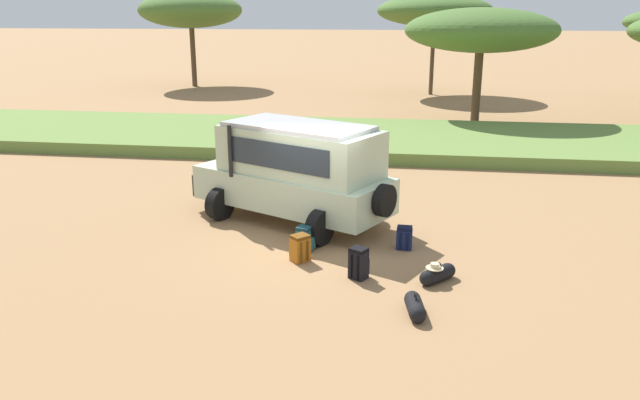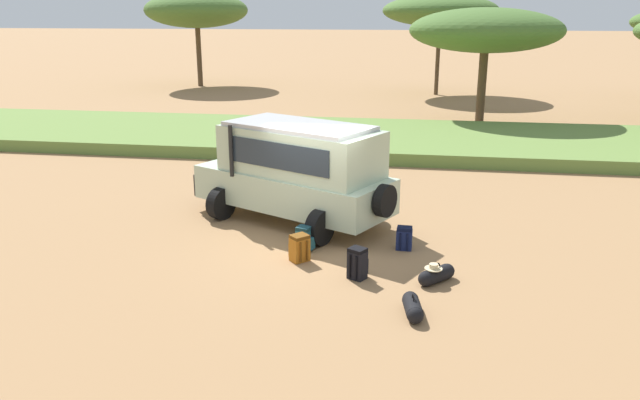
{
  "view_description": "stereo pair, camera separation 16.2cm",
  "coord_description": "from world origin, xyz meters",
  "views": [
    {
      "loc": [
        2.15,
        -13.08,
        5.0
      ],
      "look_at": [
        0.21,
        -0.11,
        1.0
      ],
      "focal_mm": 35.0,
      "sensor_mm": 36.0,
      "label": 1
    },
    {
      "loc": [
        2.31,
        -13.05,
        5.0
      ],
      "look_at": [
        0.21,
        -0.11,
        1.0
      ],
      "focal_mm": 35.0,
      "sensor_mm": 36.0,
      "label": 2
    }
  ],
  "objects": [
    {
      "name": "ground_plane",
      "position": [
        0.0,
        0.0,
        0.0
      ],
      "size": [
        320.0,
        320.0,
        0.0
      ],
      "primitive_type": "plane",
      "color": "#9E754C"
    },
    {
      "name": "grass_bank",
      "position": [
        0.0,
        10.8,
        0.22
      ],
      "size": [
        120.0,
        7.0,
        0.44
      ],
      "color": "olive",
      "rests_on": "ground_plane"
    },
    {
      "name": "safari_vehicle",
      "position": [
        -0.6,
        1.28,
        1.29
      ],
      "size": [
        5.35,
        3.94,
        2.44
      ],
      "color": "#B2C6A8",
      "rests_on": "ground_plane"
    },
    {
      "name": "backpack_beside_front_wheel",
      "position": [
        2.08,
        -0.2,
        0.25
      ],
      "size": [
        0.35,
        0.38,
        0.51
      ],
      "color": "navy",
      "rests_on": "ground_plane"
    },
    {
      "name": "backpack_cluster_center",
      "position": [
        -0.05,
        -1.22,
        0.28
      ],
      "size": [
        0.48,
        0.47,
        0.57
      ],
      "color": "#B26619",
      "rests_on": "ground_plane"
    },
    {
      "name": "backpack_near_rear_wheel",
      "position": [
        -0.05,
        -0.62,
        0.26
      ],
      "size": [
        0.43,
        0.36,
        0.54
      ],
      "color": "#235B6B",
      "rests_on": "ground_plane"
    },
    {
      "name": "backpack_outermost",
      "position": [
        1.24,
        -1.91,
        0.31
      ],
      "size": [
        0.41,
        0.43,
        0.63
      ],
      "color": "black",
      "rests_on": "ground_plane"
    },
    {
      "name": "duffel_bag_low_black_case",
      "position": [
        2.75,
        -1.85,
        0.16
      ],
      "size": [
        0.7,
        0.74,
        0.4
      ],
      "color": "black",
      "rests_on": "ground_plane"
    },
    {
      "name": "duffel_bag_soft_canvas",
      "position": [
        2.33,
        -3.28,
        0.15
      ],
      "size": [
        0.38,
        0.87,
        0.39
      ],
      "color": "black",
      "rests_on": "ground_plane"
    },
    {
      "name": "acacia_tree_far_left",
      "position": [
        -12.8,
        28.49,
        5.0
      ],
      "size": [
        6.78,
        7.24,
        6.18
      ],
      "color": "brown",
      "rests_on": "ground_plane"
    },
    {
      "name": "acacia_tree_left_mid",
      "position": [
        3.16,
        26.42,
        4.98
      ],
      "size": [
        6.88,
        6.79,
        5.92
      ],
      "color": "brown",
      "rests_on": "ground_plane"
    },
    {
      "name": "acacia_tree_centre_back",
      "position": [
        4.99,
        16.47,
        4.14
      ],
      "size": [
        6.79,
        6.18,
        5.14
      ],
      "color": "brown",
      "rests_on": "ground_plane"
    }
  ]
}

